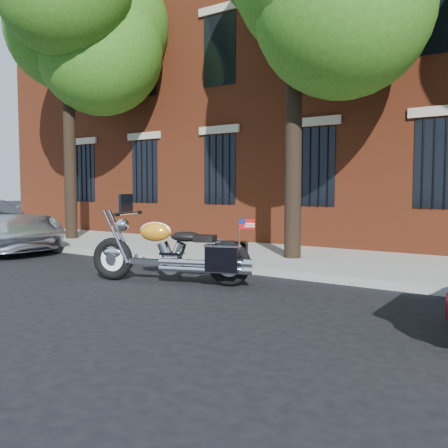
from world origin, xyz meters
The scene contains 6 objects.
ground centered at (0.00, 0.00, 0.00)m, with size 120.00×120.00×0.00m, color black.
curb centered at (0.00, 1.38, 0.07)m, with size 40.00×0.16×0.15m, color gray.
sidewalk centered at (0.00, 3.26, 0.07)m, with size 40.00×3.60×0.15m, color gray.
building centered at (0.00, 10.06, 6.00)m, with size 26.00×10.08×12.00m.
tree_left centered at (-7.08, 2.96, 6.18)m, with size 4.12×3.92×8.54m.
motorcycle centered at (-0.10, -0.24, 0.52)m, with size 3.03×1.49×1.54m.
Camera 1 is at (5.49, -6.75, 1.63)m, focal length 40.00 mm.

